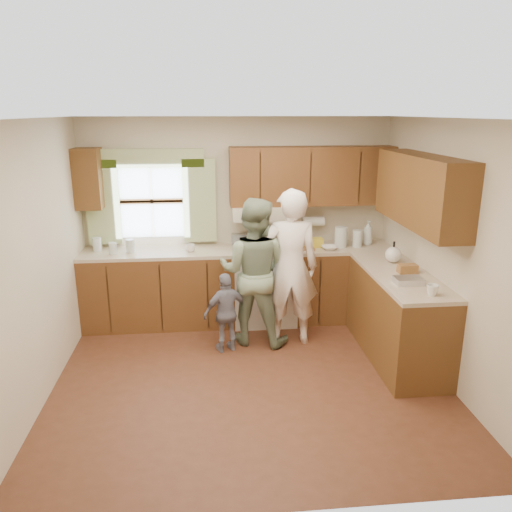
{
  "coord_description": "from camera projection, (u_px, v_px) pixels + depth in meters",
  "views": [
    {
      "loc": [
        -0.38,
        -4.41,
        2.56
      ],
      "look_at": [
        0.1,
        0.4,
        1.15
      ],
      "focal_mm": 35.0,
      "sensor_mm": 36.0,
      "label": 1
    }
  ],
  "objects": [
    {
      "name": "room",
      "position": [
        250.0,
        258.0,
        4.62
      ],
      "size": [
        3.8,
        3.8,
        3.8
      ],
      "color": "#4E2A18",
      "rests_on": "ground"
    },
    {
      "name": "kitchen_fixtures",
      "position": [
        294.0,
        264.0,
        5.82
      ],
      "size": [
        3.8,
        2.25,
        2.15
      ],
      "color": "#40240D",
      "rests_on": "ground"
    },
    {
      "name": "stove",
      "position": [
        264.0,
        285.0,
        6.24
      ],
      "size": [
        0.76,
        0.67,
        1.07
      ],
      "color": "silver",
      "rests_on": "ground"
    },
    {
      "name": "woman_left",
      "position": [
        290.0,
        268.0,
        5.53
      ],
      "size": [
        0.66,
        0.45,
        1.77
      ],
      "primitive_type": "imported",
      "rotation": [
        0.0,
        0.0,
        3.1
      ],
      "color": "white",
      "rests_on": "ground"
    },
    {
      "name": "woman_right",
      "position": [
        254.0,
        272.0,
        5.56
      ],
      "size": [
        0.98,
        0.87,
        1.67
      ],
      "primitive_type": "imported",
      "rotation": [
        0.0,
        0.0,
        2.8
      ],
      "color": "#284929",
      "rests_on": "ground"
    },
    {
      "name": "child",
      "position": [
        227.0,
        313.0,
        5.43
      ],
      "size": [
        0.57,
        0.37,
        0.9
      ],
      "primitive_type": "imported",
      "rotation": [
        0.0,
        0.0,
        3.45
      ],
      "color": "gray",
      "rests_on": "ground"
    }
  ]
}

